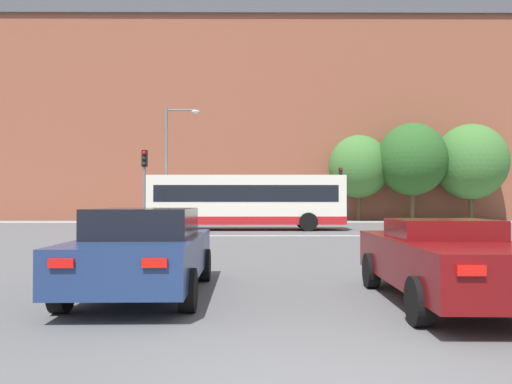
% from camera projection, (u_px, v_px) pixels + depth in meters
% --- Properties ---
extents(stop_line_strip, '(9.16, 0.30, 0.01)m').
position_uv_depth(stop_line_strip, '(267.00, 236.00, 23.15)').
color(stop_line_strip, silver).
rests_on(stop_line_strip, ground_plane).
extents(far_pavement, '(70.18, 2.50, 0.01)m').
position_uv_depth(far_pavement, '(262.00, 222.00, 38.48)').
color(far_pavement, '#A09B91').
rests_on(far_pavement, ground_plane).
extents(brick_civic_building, '(48.63, 13.82, 26.07)m').
position_uv_depth(brick_civic_building, '(271.00, 118.00, 49.22)').
color(brick_civic_building, brown).
rests_on(brick_civic_building, ground_plane).
extents(car_saloon_left, '(2.09, 4.66, 1.48)m').
position_uv_depth(car_saloon_left, '(145.00, 250.00, 8.59)').
color(car_saloon_left, navy).
rests_on(car_saloon_left, ground_plane).
extents(car_roadster_right, '(1.97, 4.66, 1.32)m').
position_uv_depth(car_roadster_right, '(444.00, 259.00, 7.81)').
color(car_roadster_right, '#600C0F').
rests_on(car_roadster_right, ground_plane).
extents(bus_crossing_lead, '(10.81, 2.71, 3.03)m').
position_uv_depth(bus_crossing_lead, '(246.00, 201.00, 27.93)').
color(bus_crossing_lead, silver).
rests_on(bus_crossing_lead, ground_plane).
extents(traffic_light_near_left, '(0.26, 0.31, 4.06)m').
position_uv_depth(traffic_light_near_left, '(144.00, 178.00, 23.87)').
color(traffic_light_near_left, slate).
rests_on(traffic_light_near_left, ground_plane).
extents(traffic_light_far_right, '(0.26, 0.31, 4.18)m').
position_uv_depth(traffic_light_far_right, '(341.00, 186.00, 38.21)').
color(traffic_light_far_right, slate).
rests_on(traffic_light_far_right, ground_plane).
extents(street_lamp_junction, '(2.06, 0.36, 7.17)m').
position_uv_depth(street_lamp_junction, '(172.00, 155.00, 29.48)').
color(street_lamp_junction, slate).
rests_on(street_lamp_junction, ground_plane).
extents(pedestrian_waiting, '(0.42, 0.25, 1.64)m').
position_uv_depth(pedestrian_waiting, '(305.00, 210.00, 38.18)').
color(pedestrian_waiting, brown).
rests_on(pedestrian_waiting, ground_plane).
extents(tree_by_building, '(4.99, 4.99, 7.11)m').
position_uv_depth(tree_by_building, '(359.00, 167.00, 41.42)').
color(tree_by_building, '#4C3823').
rests_on(tree_by_building, ground_plane).
extents(tree_kerbside, '(5.86, 5.86, 7.92)m').
position_uv_depth(tree_kerbside, '(471.00, 162.00, 40.70)').
color(tree_kerbside, '#4C3823').
rests_on(tree_kerbside, ground_plane).
extents(tree_distant, '(5.56, 5.56, 7.92)m').
position_uv_depth(tree_distant, '(412.00, 159.00, 40.18)').
color(tree_distant, '#4C3823').
rests_on(tree_distant, ground_plane).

